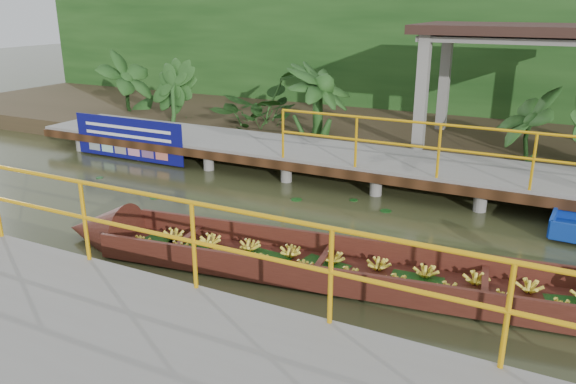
% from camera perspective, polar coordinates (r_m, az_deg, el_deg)
% --- Properties ---
extents(ground, '(80.00, 80.00, 0.00)m').
position_cam_1_polar(ground, '(9.38, -2.20, -4.21)').
color(ground, '#31361B').
rests_on(ground, ground).
extents(land_strip, '(30.00, 8.00, 0.45)m').
position_cam_1_polar(land_strip, '(16.00, 10.93, 5.97)').
color(land_strip, '#372E1B').
rests_on(land_strip, ground).
extents(far_dock, '(16.00, 2.06, 1.66)m').
position_cam_1_polar(far_dock, '(12.17, 5.67, 3.48)').
color(far_dock, gray).
rests_on(far_dock, ground).
extents(near_dock, '(18.00, 2.40, 1.73)m').
position_cam_1_polar(near_dock, '(5.72, -14.42, -17.76)').
color(near_dock, gray).
rests_on(near_dock, ground).
extents(pavilion, '(4.40, 3.00, 3.00)m').
position_cam_1_polar(pavilion, '(13.93, 22.41, 13.89)').
color(pavilion, gray).
rests_on(pavilion, ground).
extents(foliage_backdrop, '(30.00, 0.80, 4.00)m').
position_cam_1_polar(foliage_backdrop, '(18.13, 13.56, 12.94)').
color(foliage_backdrop, '#183C13').
rests_on(foliage_backdrop, ground).
extents(vendor_boat, '(10.77, 2.45, 2.32)m').
position_cam_1_polar(vendor_boat, '(7.69, 13.90, -8.10)').
color(vendor_boat, '#3B1710').
rests_on(vendor_boat, ground).
extents(blue_banner, '(3.22, 0.04, 1.01)m').
position_cam_1_polar(blue_banner, '(14.07, -15.95, 5.25)').
color(blue_banner, '#0C0C60').
rests_on(blue_banner, ground).
extents(tropical_plants, '(14.17, 1.17, 1.47)m').
position_cam_1_polar(tropical_plants, '(14.38, 1.87, 8.78)').
color(tropical_plants, '#183C13').
rests_on(tropical_plants, ground).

